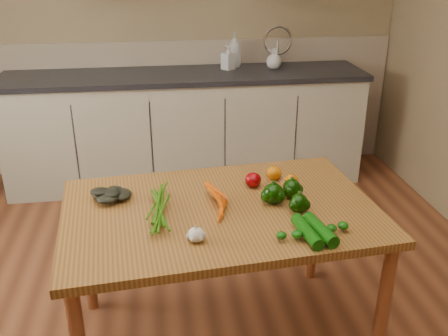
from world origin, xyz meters
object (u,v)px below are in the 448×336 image
Objects in this scene: soap_bottle_a at (235,50)px; tomato_a at (253,180)px; table at (221,224)px; leafy_greens at (111,188)px; carrot_bunch at (199,202)px; tomato_b at (274,173)px; tomato_c at (292,181)px; garlic_bulb at (196,235)px; pepper_a at (273,194)px; pepper_b at (292,188)px; zucchini_a at (320,230)px; soap_bottle_b at (228,57)px; soap_bottle_c at (274,59)px; pepper_c at (299,203)px; zucchini_b at (307,232)px.

tomato_a is (-0.21, -1.90, -0.26)m from soap_bottle_a.
leafy_greens reaches higher than table.
carrot_bunch is (-0.09, 0.01, 0.12)m from table.
tomato_b is at bearing -77.51° from soap_bottle_a.
garlic_bulb is at bearing -139.51° from tomato_c.
leafy_greens is at bearing 168.32° from pepper_a.
soap_bottle_a reaches higher than pepper_b.
pepper_a is at bearing -72.27° from tomato_a.
zucchini_a is at bearing -75.34° from soap_bottle_a.
soap_bottle_b reaches higher than leafy_greens.
soap_bottle_c is 1.97m from pepper_b.
carrot_bunch is at bearing -178.79° from pepper_a.
zucchini_a is (0.46, -0.29, -0.01)m from carrot_bunch.
carrot_bunch is at bearing -21.87° from leafy_greens.
soap_bottle_c is 1.79m from tomato_b.
pepper_c is (0.43, -0.09, 0.01)m from carrot_bunch.
tomato_b is (0.78, 0.10, -0.01)m from leafy_greens.
zucchini_a is (0.50, -0.03, -0.00)m from garlic_bulb.
pepper_b is at bearing 5.28° from table.
table is 0.42m from tomato_c.
zucchini_b is at bearing -97.48° from tomato_c.
soap_bottle_b is at bearing 87.50° from pepper_a.
tomato_a is (-0.16, 0.13, -0.01)m from pepper_b.
pepper_b is 1.28× the size of tomato_c.
zucchini_a is (0.06, -0.55, -0.01)m from tomato_b.
tomato_b is 0.35× the size of zucchini_b.
soap_bottle_a reaches higher than leafy_greens.
table is 0.41m from tomato_b.
pepper_b is at bearing -104.97° from tomato_c.
soap_bottle_b is 2.31× the size of pepper_c.
leafy_greens is at bearing -99.05° from soap_bottle_a.
leafy_greens is 0.79m from tomato_b.
soap_bottle_b is at bearing 89.14° from tomato_b.
pepper_c is at bearing -37.35° from soap_bottle_c.
pepper_c is (0.46, 0.18, 0.01)m from garlic_bulb.
garlic_bulb is (-0.52, -2.35, -0.27)m from soap_bottle_a.
soap_bottle_c is at bearing 57.13° from leafy_greens.
tomato_b is at bearing 27.70° from carrot_bunch.
soap_bottle_c reaches higher than tomato_a.
pepper_c is at bearing -16.53° from leafy_greens.
garlic_bulb is 0.57m from pepper_b.
soap_bottle_b is 1.21× the size of soap_bottle_c.
pepper_a is at bearing 36.13° from garlic_bulb.
garlic_bulb is 0.83× the size of pepper_c.
tomato_b is 0.37× the size of zucchini_a.
tomato_c is 0.46m from zucchini_b.
garlic_bulb is 0.67m from tomato_b.
tomato_c is (-0.02, -1.92, -0.27)m from soap_bottle_a.
pepper_b is at bearing -39.52° from tomato_a.
pepper_b reaches higher than zucchini_b.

